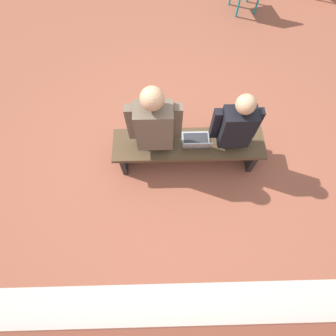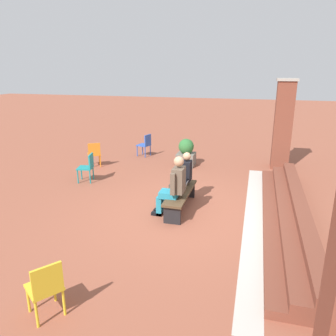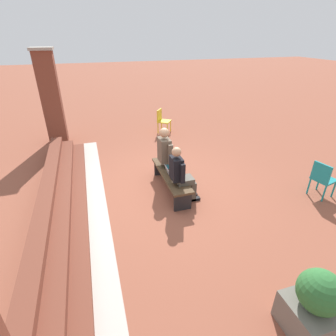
{
  "view_description": "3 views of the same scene",
  "coord_description": "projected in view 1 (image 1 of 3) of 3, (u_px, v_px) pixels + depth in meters",
  "views": [
    {
      "loc": [
        0.12,
        1.46,
        3.11
      ],
      "look_at": [
        0.09,
        0.26,
        0.6
      ],
      "focal_mm": 28.0,
      "sensor_mm": 36.0,
      "label": 1
    },
    {
      "loc": [
        6.86,
        1.46,
        3.24
      ],
      "look_at": [
        -0.06,
        -0.42,
        1.03
      ],
      "focal_mm": 35.0,
      "sensor_mm": 36.0,
      "label": 2
    },
    {
      "loc": [
        -5.14,
        1.46,
        3.31
      ],
      "look_at": [
        -0.17,
        -0.07,
        0.6
      ],
      "focal_mm": 28.0,
      "sensor_mm": 36.0,
      "label": 3
    }
  ],
  "objects": [
    {
      "name": "bench",
      "position": [
        188.0,
        147.0,
        3.18
      ],
      "size": [
        1.8,
        0.44,
        0.45
      ],
      "color": "#4C3823",
      "rests_on": "ground"
    },
    {
      "name": "person_adult",
      "position": [
        155.0,
        124.0,
        2.86
      ],
      "size": [
        0.58,
        0.73,
        1.4
      ],
      "color": "teal",
      "rests_on": "ground"
    },
    {
      "name": "laptop",
      "position": [
        196.0,
        142.0,
        3.04
      ],
      "size": [
        0.32,
        0.29,
        0.21
      ],
      "color": "#9EA0A5",
      "rests_on": "bench"
    },
    {
      "name": "concrete_strip",
      "position": [
        195.0,
        304.0,
        2.76
      ],
      "size": [
        7.2,
        0.4,
        0.01
      ],
      "primitive_type": "cube",
      "color": "#B7B2A8",
      "rests_on": "ground"
    },
    {
      "name": "person_student",
      "position": [
        233.0,
        126.0,
        2.91
      ],
      "size": [
        0.5,
        0.64,
        1.28
      ],
      "color": "#4C473D",
      "rests_on": "ground"
    },
    {
      "name": "ground_plane",
      "position": [
        174.0,
        170.0,
        3.44
      ],
      "size": [
        60.0,
        60.0,
        0.0
      ],
      "primitive_type": "plane",
      "color": "brown"
    }
  ]
}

